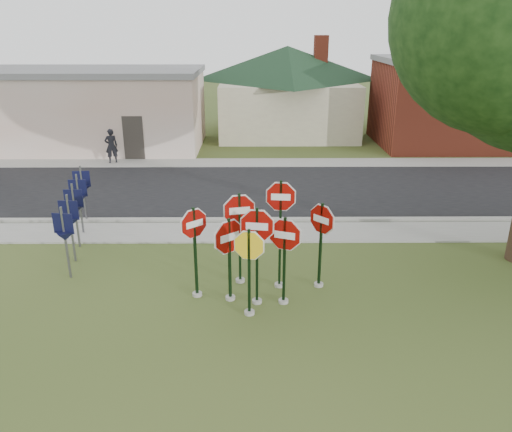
{
  "coord_description": "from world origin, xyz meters",
  "views": [
    {
      "loc": [
        -0.14,
        -9.41,
        6.27
      ],
      "look_at": [
        -0.05,
        2.0,
        1.93
      ],
      "focal_mm": 35.0,
      "sensor_mm": 36.0,
      "label": 1
    }
  ],
  "objects_px": {
    "stop_sign_center": "(257,242)",
    "stop_sign_yellow": "(249,263)",
    "stop_sign_left": "(229,249)",
    "pedestrian": "(111,146)"
  },
  "relations": [
    {
      "from": "stop_sign_center",
      "to": "stop_sign_yellow",
      "type": "relative_size",
      "value": 1.15
    },
    {
      "from": "stop_sign_left",
      "to": "pedestrian",
      "type": "height_order",
      "value": "stop_sign_left"
    },
    {
      "from": "stop_sign_center",
      "to": "stop_sign_left",
      "type": "height_order",
      "value": "stop_sign_center"
    },
    {
      "from": "stop_sign_left",
      "to": "pedestrian",
      "type": "relative_size",
      "value": 1.36
    },
    {
      "from": "stop_sign_center",
      "to": "pedestrian",
      "type": "height_order",
      "value": "stop_sign_center"
    },
    {
      "from": "stop_sign_left",
      "to": "stop_sign_center",
      "type": "bearing_deg",
      "value": -14.34
    },
    {
      "from": "stop_sign_center",
      "to": "pedestrian",
      "type": "distance_m",
      "value": 14.88
    },
    {
      "from": "stop_sign_center",
      "to": "stop_sign_left",
      "type": "bearing_deg",
      "value": 165.66
    },
    {
      "from": "stop_sign_center",
      "to": "stop_sign_left",
      "type": "xyz_separation_m",
      "value": [
        -0.65,
        0.17,
        -0.23
      ]
    },
    {
      "from": "stop_sign_yellow",
      "to": "stop_sign_left",
      "type": "xyz_separation_m",
      "value": [
        -0.47,
        0.68,
        0.05
      ]
    }
  ]
}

